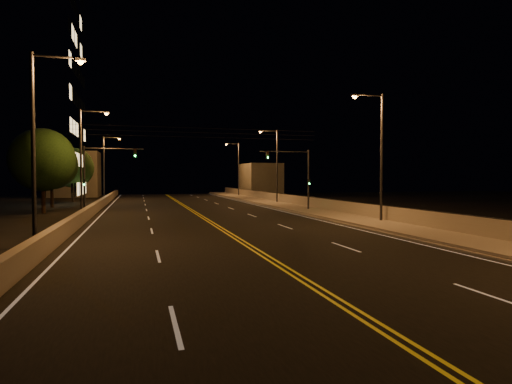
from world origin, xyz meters
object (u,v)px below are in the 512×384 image
object	(u,v)px
streetlight_6	(106,164)
streetlight_2	(275,161)
streetlight_4	(39,136)
tree_2	(73,168)
traffic_signal_left	(96,172)
tree_0	(43,160)
tree_1	(51,164)
traffic_signal_right	(299,173)
streetlight_1	(378,150)
streetlight_3	(237,166)
streetlight_5	(84,155)

from	to	relation	value
streetlight_6	streetlight_2	bearing A→B (deg)	-35.11
streetlight_4	tree_2	distance (m)	41.49
streetlight_4	traffic_signal_left	bearing A→B (deg)	86.12
tree_0	tree_2	bearing A→B (deg)	90.03
streetlight_6	tree_1	xyz separation A→B (m)	(-4.91, -13.75, -0.54)
traffic_signal_right	traffic_signal_left	size ratio (longest dim) A/B	1.00
tree_0	tree_1	xyz separation A→B (m)	(-0.79, 8.69, -0.19)
tree_0	tree_2	distance (m)	19.60
streetlight_1	tree_2	xyz separation A→B (m)	(-25.59, 36.57, -0.68)
tree_0	streetlight_2	bearing A→B (deg)	16.03
streetlight_3	tree_0	distance (m)	38.66
traffic_signal_right	tree_1	size ratio (longest dim) A/B	0.79
traffic_signal_left	tree_2	world-z (taller)	tree_2
streetlight_3	tree_0	size ratio (longest dim) A/B	1.17
tree_1	tree_2	size ratio (longest dim) A/B	1.03
tree_0	tree_2	xyz separation A→B (m)	(-0.01, 19.60, -0.33)
tree_1	tree_2	bearing A→B (deg)	85.90
streetlight_5	traffic_signal_right	world-z (taller)	streetlight_5
streetlight_1	streetlight_3	world-z (taller)	same
streetlight_4	traffic_signal_left	distance (m)	16.73
tree_2	streetlight_6	bearing A→B (deg)	34.55
tree_1	streetlight_4	bearing A→B (deg)	-80.82
streetlight_1	streetlight_5	bearing A→B (deg)	148.43
streetlight_2	tree_0	distance (m)	26.61
traffic_signal_right	tree_1	world-z (taller)	tree_1
streetlight_1	streetlight_5	distance (m)	25.19
streetlight_6	traffic_signal_right	size ratio (longest dim) A/B	1.54
streetlight_4	streetlight_1	bearing A→B (deg)	12.37
tree_1	streetlight_2	bearing A→B (deg)	-2.92
streetlight_3	tree_1	bearing A→B (deg)	-142.42
traffic_signal_right	streetlight_1	bearing A→B (deg)	-82.70
streetlight_4	tree_1	world-z (taller)	streetlight_4
streetlight_3	streetlight_4	xyz separation A→B (m)	(-21.46, -50.66, 0.00)
streetlight_1	streetlight_2	bearing A→B (deg)	90.00
tree_0	tree_1	size ratio (longest dim) A/B	1.04
traffic_signal_right	traffic_signal_left	xyz separation A→B (m)	(-18.81, 0.00, 0.00)
streetlight_2	traffic_signal_left	size ratio (longest dim) A/B	1.54
streetlight_5	tree_2	size ratio (longest dim) A/B	1.25
streetlight_5	streetlight_6	size ratio (longest dim) A/B	1.00
streetlight_3	streetlight_6	world-z (taller)	same
streetlight_2	tree_1	size ratio (longest dim) A/B	1.22
tree_2	streetlight_1	bearing A→B (deg)	-55.02
streetlight_2	streetlight_5	world-z (taller)	same
traffic_signal_left	tree_1	bearing A→B (deg)	113.70
streetlight_6	traffic_signal_right	bearing A→B (deg)	-54.06
streetlight_4	streetlight_5	bearing A→B (deg)	90.00
tree_2	traffic_signal_right	bearing A→B (deg)	-45.70
tree_1	streetlight_1	bearing A→B (deg)	-44.23
streetlight_6	tree_0	size ratio (longest dim) A/B	1.17
traffic_signal_left	streetlight_5	bearing A→B (deg)	131.53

